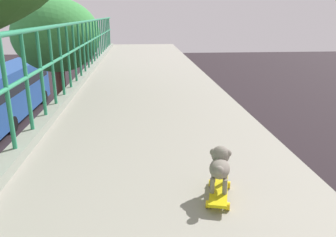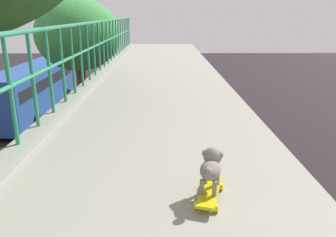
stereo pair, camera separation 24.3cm
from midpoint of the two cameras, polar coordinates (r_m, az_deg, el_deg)
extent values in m
cylinder|color=#2A8F62|center=(3.57, -23.54, 4.14)|extent=(0.04, 0.04, 1.10)
cylinder|color=#2A8F62|center=(4.10, -20.52, 6.06)|extent=(0.04, 0.04, 1.10)
cylinder|color=#2A8F62|center=(4.64, -18.18, 7.53)|extent=(0.04, 0.04, 1.10)
cylinder|color=#2A8F62|center=(5.19, -16.32, 8.68)|extent=(0.04, 0.04, 1.10)
cylinder|color=#2A8F62|center=(5.75, -14.81, 9.60)|extent=(0.04, 0.04, 1.10)
cylinder|color=#2A8F62|center=(6.31, -13.57, 10.35)|extent=(0.04, 0.04, 1.10)
cylinder|color=#2A8F62|center=(6.87, -12.52, 10.98)|extent=(0.04, 0.04, 1.10)
cylinder|color=#2A8F62|center=(7.44, -11.63, 11.51)|extent=(0.04, 0.04, 1.10)
cylinder|color=#2A8F62|center=(8.01, -10.86, 11.96)|extent=(0.04, 0.04, 1.10)
cylinder|color=#2A8F62|center=(8.58, -10.19, 12.35)|extent=(0.04, 0.04, 1.10)
cylinder|color=#2A8F62|center=(9.15, -9.61, 12.68)|extent=(0.04, 0.04, 1.10)
cylinder|color=#2A8F62|center=(9.72, -9.09, 12.98)|extent=(0.04, 0.04, 1.10)
cylinder|color=#2A8F62|center=(10.29, -8.63, 13.25)|extent=(0.04, 0.04, 1.10)
cylinder|color=#2A8F62|center=(10.87, -8.21, 13.48)|extent=(0.04, 0.04, 1.10)
cylinder|color=#2A8F62|center=(11.44, -7.84, 13.69)|extent=(0.04, 0.04, 1.10)
cylinder|color=#2A8F62|center=(12.02, -7.50, 13.89)|extent=(0.04, 0.04, 1.10)
cylinder|color=#2A8F62|center=(12.59, -7.20, 14.06)|extent=(0.04, 0.04, 1.10)
cylinder|color=#2A8F62|center=(13.17, -6.91, 14.22)|extent=(0.04, 0.04, 1.10)
cylinder|color=#2A8F62|center=(13.75, -6.66, 14.36)|extent=(0.04, 0.04, 1.10)
cylinder|color=#2A8F62|center=(14.32, -6.42, 14.49)|extent=(0.04, 0.04, 1.10)
cylinder|color=#2A8F62|center=(14.90, -6.20, 14.61)|extent=(0.04, 0.04, 1.10)
cylinder|color=black|center=(12.88, -22.95, -14.64)|extent=(0.22, 0.69, 0.69)
cube|color=#224A90|center=(25.23, -21.64, 4.76)|extent=(2.31, 11.30, 3.16)
cube|color=black|center=(25.12, -21.79, 5.98)|extent=(2.33, 10.40, 0.70)
cylinder|color=black|center=(28.83, -16.59, 3.93)|extent=(0.28, 0.96, 0.96)
cylinder|color=black|center=(29.51, -20.73, 3.82)|extent=(0.28, 0.96, 0.96)
cylinder|color=black|center=(22.37, -21.32, -0.40)|extent=(0.28, 0.96, 0.96)
cylinder|color=black|center=(23.24, -26.43, -0.40)|extent=(0.28, 0.96, 0.96)
cylinder|color=#52322A|center=(16.93, -13.81, 1.74)|extent=(0.44, 0.44, 4.89)
ellipsoid|color=#3A8D41|center=(16.36, -14.72, 13.67)|extent=(3.88, 3.88, 3.29)
cube|color=gold|center=(2.70, 9.78, -12.16)|extent=(0.27, 0.53, 0.02)
cylinder|color=yellow|center=(2.86, 11.61, -11.40)|extent=(0.04, 0.06, 0.06)
cylinder|color=yellow|center=(2.87, 8.50, -11.12)|extent=(0.04, 0.06, 0.06)
cylinder|color=yellow|center=(2.57, 11.12, -14.90)|extent=(0.04, 0.06, 0.06)
cylinder|color=yellow|center=(2.58, 7.62, -14.57)|extent=(0.04, 0.06, 0.06)
cylinder|color=slate|center=(2.75, 11.00, -9.93)|extent=(0.04, 0.04, 0.12)
cylinder|color=slate|center=(2.75, 8.99, -9.75)|extent=(0.04, 0.04, 0.12)
cylinder|color=slate|center=(2.59, 10.69, -11.72)|extent=(0.04, 0.04, 0.12)
cylinder|color=slate|center=(2.60, 8.56, -11.53)|extent=(0.04, 0.04, 0.12)
ellipsoid|color=slate|center=(2.62, 9.93, -8.71)|extent=(0.22, 0.27, 0.14)
sphere|color=slate|center=(2.69, 10.21, -6.41)|extent=(0.15, 0.15, 0.15)
ellipsoid|color=slate|center=(2.75, 10.32, -6.07)|extent=(0.07, 0.08, 0.04)
sphere|color=slate|center=(2.68, 11.42, -6.15)|extent=(0.06, 0.06, 0.06)
sphere|color=slate|center=(2.68, 9.05, -5.95)|extent=(0.06, 0.06, 0.06)
sphere|color=slate|center=(2.49, 9.72, -9.06)|extent=(0.07, 0.07, 0.07)
camera|label=1|loc=(0.12, -88.03, 0.62)|focal=35.67mm
camera|label=2|loc=(0.12, 91.97, -0.62)|focal=35.67mm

